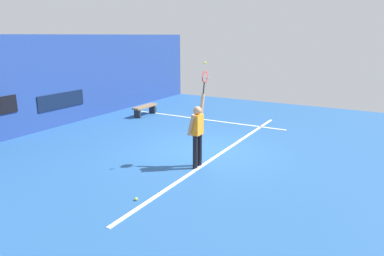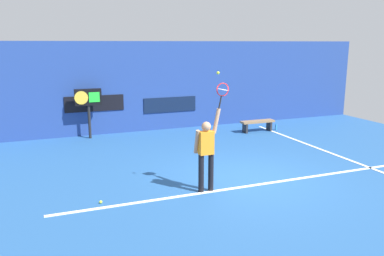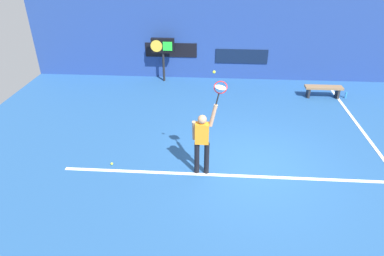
% 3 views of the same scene
% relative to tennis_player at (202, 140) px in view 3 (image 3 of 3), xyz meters
% --- Properties ---
extents(ground_plane, '(18.00, 18.00, 0.00)m').
position_rel_tennis_player_xyz_m(ground_plane, '(1.38, 0.40, -1.01)').
color(ground_plane, '#23518C').
extents(back_wall, '(18.00, 0.20, 3.53)m').
position_rel_tennis_player_xyz_m(back_wall, '(1.38, 6.99, 0.75)').
color(back_wall, navy).
rests_on(back_wall, ground_plane).
extents(sponsor_banner_center, '(2.20, 0.03, 0.60)m').
position_rel_tennis_player_xyz_m(sponsor_banner_center, '(1.38, 6.87, -0.00)').
color(sponsor_banner_center, '#0C1933').
extents(sponsor_banner_portside, '(2.20, 0.03, 0.60)m').
position_rel_tennis_player_xyz_m(sponsor_banner_portside, '(-1.62, 6.87, 0.21)').
color(sponsor_banner_portside, black).
extents(court_baseline, '(10.00, 0.10, 0.01)m').
position_rel_tennis_player_xyz_m(court_baseline, '(1.38, -0.09, -1.00)').
color(court_baseline, white).
rests_on(court_baseline, ground_plane).
extents(court_sideline, '(0.10, 7.00, 0.01)m').
position_rel_tennis_player_xyz_m(court_sideline, '(5.02, 2.40, -1.00)').
color(court_sideline, white).
rests_on(court_sideline, ground_plane).
extents(tennis_player, '(0.60, 0.31, 1.99)m').
position_rel_tennis_player_xyz_m(tennis_player, '(0.00, 0.00, 0.00)').
color(tennis_player, black).
rests_on(tennis_player, ground_plane).
extents(tennis_racket, '(0.37, 0.27, 0.62)m').
position_rel_tennis_player_xyz_m(tennis_racket, '(0.39, -0.00, 1.37)').
color(tennis_racket, black).
extents(tennis_ball, '(0.07, 0.07, 0.07)m').
position_rel_tennis_player_xyz_m(tennis_ball, '(0.24, -0.08, 1.79)').
color(tennis_ball, '#CCE033').
extents(scoreboard_clock, '(0.96, 0.20, 1.83)m').
position_rel_tennis_player_xyz_m(scoreboard_clock, '(-1.90, 6.41, 0.43)').
color(scoreboard_clock, black).
rests_on(scoreboard_clock, ground_plane).
extents(court_bench, '(1.40, 0.36, 0.45)m').
position_rel_tennis_player_xyz_m(court_bench, '(4.44, 5.12, -0.67)').
color(court_bench, olive).
rests_on(court_bench, ground_plane).
extents(water_bottle, '(0.07, 0.07, 0.24)m').
position_rel_tennis_player_xyz_m(water_bottle, '(5.32, 5.12, -0.89)').
color(water_bottle, '#338CD8').
rests_on(water_bottle, ground_plane).
extents(spare_ball, '(0.07, 0.07, 0.07)m').
position_rel_tennis_player_xyz_m(spare_ball, '(-2.44, 0.18, -0.98)').
color(spare_ball, '#CCE033').
rests_on(spare_ball, ground_plane).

